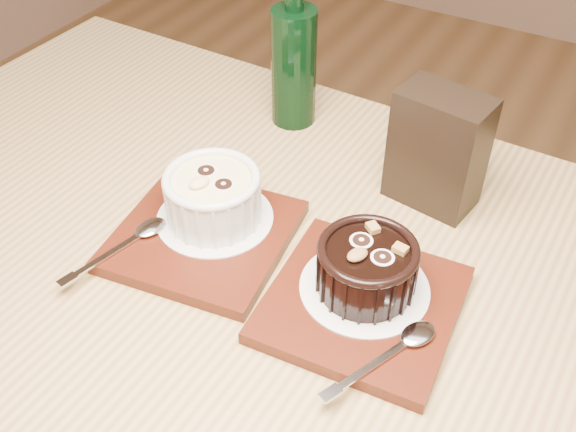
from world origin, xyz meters
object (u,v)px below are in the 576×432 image
object	(u,v)px
ramekin_dark	(367,266)
condiment_stand	(438,150)
table	(262,356)
tray_right	(362,304)
tray_left	(203,236)
green_bottle	(294,63)
ramekin_white	(213,195)

from	to	relation	value
ramekin_dark	condiment_stand	xyz separation A→B (m)	(0.00, 0.18, 0.02)
table	tray_right	world-z (taller)	tray_right
table	tray_left	distance (m)	0.15
ramekin_dark	green_bottle	bearing A→B (deg)	153.98
table	ramekin_white	xyz separation A→B (m)	(-0.10, 0.07, 0.14)
table	condiment_stand	bearing A→B (deg)	69.25
ramekin_dark	condiment_stand	bearing A→B (deg)	112.10
ramekin_white	tray_right	xyz separation A→B (m)	(0.19, -0.03, -0.04)
table	ramekin_dark	xyz separation A→B (m)	(0.09, 0.06, 0.14)
ramekin_white	green_bottle	distance (m)	0.24
ramekin_dark	tray_right	bearing A→B (deg)	-49.84
ramekin_white	condiment_stand	xyz separation A→B (m)	(0.19, 0.17, 0.02)
table	tray_left	xyz separation A→B (m)	(-0.10, 0.05, 0.10)
tray_left	green_bottle	world-z (taller)	green_bottle
ramekin_dark	green_bottle	world-z (taller)	green_bottle
tray_left	condiment_stand	bearing A→B (deg)	45.58
tray_left	green_bottle	xyz separation A→B (m)	(-0.03, 0.26, 0.08)
ramekin_white	tray_right	world-z (taller)	ramekin_white
table	tray_left	size ratio (longest dim) A/B	6.78
ramekin_dark	condiment_stand	world-z (taller)	condiment_stand
tray_left	ramekin_dark	distance (m)	0.19
tray_right	condiment_stand	bearing A→B (deg)	90.97
table	green_bottle	world-z (taller)	green_bottle
ramekin_white	tray_right	size ratio (longest dim) A/B	0.58
table	tray_left	world-z (taller)	tray_left
table	green_bottle	xyz separation A→B (m)	(-0.13, 0.31, 0.18)
tray_left	ramekin_white	distance (m)	0.05
tray_right	green_bottle	size ratio (longest dim) A/B	0.81
green_bottle	table	bearing A→B (deg)	-66.58
ramekin_dark	green_bottle	distance (m)	0.34
tray_right	green_bottle	bearing A→B (deg)	130.57
condiment_stand	tray_left	bearing A→B (deg)	-134.42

